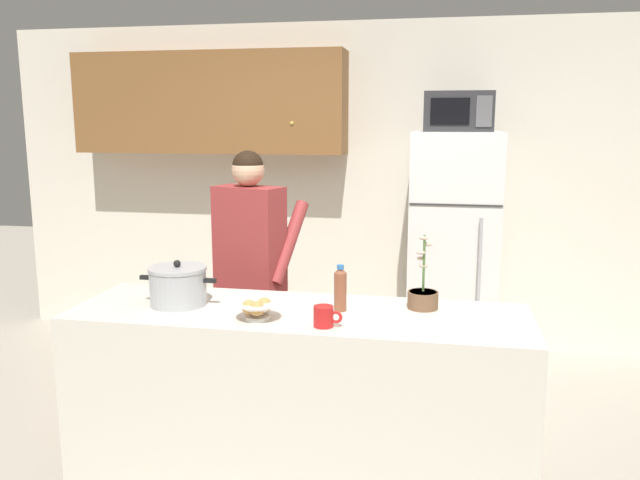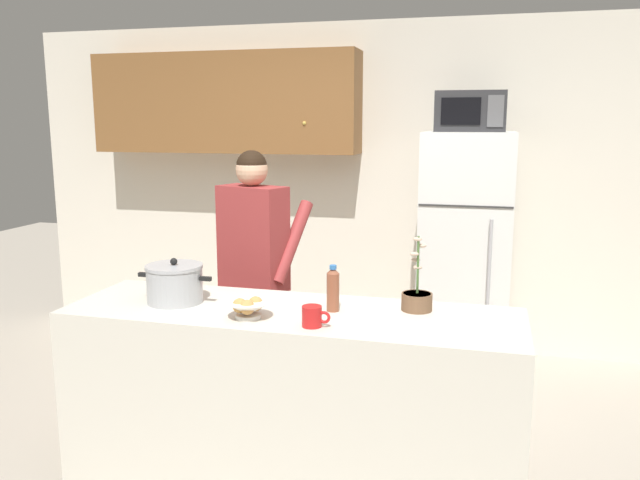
{
  "view_description": "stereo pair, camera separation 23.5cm",
  "coord_description": "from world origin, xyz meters",
  "px_view_note": "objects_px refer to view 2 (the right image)",
  "views": [
    {
      "loc": [
        0.67,
        -2.93,
        1.83
      ],
      "look_at": [
        0.0,
        0.55,
        1.17
      ],
      "focal_mm": 36.0,
      "sensor_mm": 36.0,
      "label": 1
    },
    {
      "loc": [
        0.9,
        -2.87,
        1.83
      ],
      "look_at": [
        0.0,
        0.55,
        1.17
      ],
      "focal_mm": 36.0,
      "sensor_mm": 36.0,
      "label": 2
    }
  ],
  "objects_px": {
    "cooking_pot": "(175,283)",
    "coffee_mug": "(313,316)",
    "potted_orchid": "(417,298)",
    "person_near_pot": "(254,252)",
    "microwave": "(471,112)",
    "bottle_near_edge": "(333,289)",
    "bread_bowl": "(248,308)",
    "refrigerator": "(465,253)"
  },
  "relations": [
    {
      "from": "cooking_pot",
      "to": "coffee_mug",
      "type": "height_order",
      "value": "cooking_pot"
    },
    {
      "from": "coffee_mug",
      "to": "potted_orchid",
      "type": "relative_size",
      "value": 0.36
    },
    {
      "from": "person_near_pot",
      "to": "potted_orchid",
      "type": "xyz_separation_m",
      "value": [
        1.06,
        -0.59,
        -0.05
      ]
    },
    {
      "from": "microwave",
      "to": "potted_orchid",
      "type": "relative_size",
      "value": 1.3
    },
    {
      "from": "coffee_mug",
      "to": "bottle_near_edge",
      "type": "xyz_separation_m",
      "value": [
        0.03,
        0.26,
        0.06
      ]
    },
    {
      "from": "person_near_pot",
      "to": "bread_bowl",
      "type": "distance_m",
      "value": 0.98
    },
    {
      "from": "cooking_pot",
      "to": "bottle_near_edge",
      "type": "height_order",
      "value": "cooking_pot"
    },
    {
      "from": "microwave",
      "to": "coffee_mug",
      "type": "bearing_deg",
      "value": -106.11
    },
    {
      "from": "refrigerator",
      "to": "bottle_near_edge",
      "type": "relative_size",
      "value": 7.69
    },
    {
      "from": "refrigerator",
      "to": "potted_orchid",
      "type": "distance_m",
      "value": 1.7
    },
    {
      "from": "refrigerator",
      "to": "coffee_mug",
      "type": "xyz_separation_m",
      "value": [
        -0.59,
        -2.06,
        0.09
      ]
    },
    {
      "from": "cooking_pot",
      "to": "potted_orchid",
      "type": "xyz_separation_m",
      "value": [
        1.21,
        0.17,
        -0.04
      ]
    },
    {
      "from": "coffee_mug",
      "to": "person_near_pot",
      "type": "bearing_deg",
      "value": 123.52
    },
    {
      "from": "bread_bowl",
      "to": "bottle_near_edge",
      "type": "bearing_deg",
      "value": 31.8
    },
    {
      "from": "microwave",
      "to": "potted_orchid",
      "type": "distance_m",
      "value": 1.91
    },
    {
      "from": "cooking_pot",
      "to": "bottle_near_edge",
      "type": "bearing_deg",
      "value": 3.94
    },
    {
      "from": "refrigerator",
      "to": "microwave",
      "type": "xyz_separation_m",
      "value": [
        0.0,
        -0.02,
        1.02
      ]
    },
    {
      "from": "cooking_pot",
      "to": "potted_orchid",
      "type": "height_order",
      "value": "potted_orchid"
    },
    {
      "from": "bread_bowl",
      "to": "potted_orchid",
      "type": "relative_size",
      "value": 0.59
    },
    {
      "from": "person_near_pot",
      "to": "refrigerator",
      "type": "bearing_deg",
      "value": 41.97
    },
    {
      "from": "refrigerator",
      "to": "person_near_pot",
      "type": "height_order",
      "value": "refrigerator"
    },
    {
      "from": "person_near_pot",
      "to": "coffee_mug",
      "type": "relative_size",
      "value": 12.65
    },
    {
      "from": "cooking_pot",
      "to": "bottle_near_edge",
      "type": "xyz_separation_m",
      "value": [
        0.81,
        0.06,
        0.01
      ]
    },
    {
      "from": "bread_bowl",
      "to": "bottle_near_edge",
      "type": "distance_m",
      "value": 0.42
    },
    {
      "from": "refrigerator",
      "to": "coffee_mug",
      "type": "relative_size",
      "value": 13.38
    },
    {
      "from": "coffee_mug",
      "to": "microwave",
      "type": "bearing_deg",
      "value": 73.89
    },
    {
      "from": "coffee_mug",
      "to": "cooking_pot",
      "type": "bearing_deg",
      "value": 165.46
    },
    {
      "from": "bread_bowl",
      "to": "bottle_near_edge",
      "type": "height_order",
      "value": "bottle_near_edge"
    },
    {
      "from": "refrigerator",
      "to": "person_near_pot",
      "type": "bearing_deg",
      "value": -138.03
    },
    {
      "from": "person_near_pot",
      "to": "bottle_near_edge",
      "type": "bearing_deg",
      "value": -46.44
    },
    {
      "from": "microwave",
      "to": "bottle_near_edge",
      "type": "bearing_deg",
      "value": -107.4
    },
    {
      "from": "coffee_mug",
      "to": "bread_bowl",
      "type": "height_order",
      "value": "bread_bowl"
    },
    {
      "from": "refrigerator",
      "to": "person_near_pot",
      "type": "distance_m",
      "value": 1.66
    },
    {
      "from": "person_near_pot",
      "to": "bottle_near_edge",
      "type": "relative_size",
      "value": 7.27
    },
    {
      "from": "microwave",
      "to": "person_near_pot",
      "type": "bearing_deg",
      "value": -138.6
    },
    {
      "from": "refrigerator",
      "to": "microwave",
      "type": "height_order",
      "value": "microwave"
    },
    {
      "from": "microwave",
      "to": "coffee_mug",
      "type": "relative_size",
      "value": 3.66
    },
    {
      "from": "refrigerator",
      "to": "bottle_near_edge",
      "type": "height_order",
      "value": "refrigerator"
    },
    {
      "from": "microwave",
      "to": "bottle_near_edge",
      "type": "height_order",
      "value": "microwave"
    },
    {
      "from": "person_near_pot",
      "to": "coffee_mug",
      "type": "xyz_separation_m",
      "value": [
        0.64,
        -0.96,
        -0.07
      ]
    },
    {
      "from": "bread_bowl",
      "to": "potted_orchid",
      "type": "height_order",
      "value": "potted_orchid"
    },
    {
      "from": "bread_bowl",
      "to": "potted_orchid",
      "type": "xyz_separation_m",
      "value": [
        0.75,
        0.33,
        0.01
      ]
    }
  ]
}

